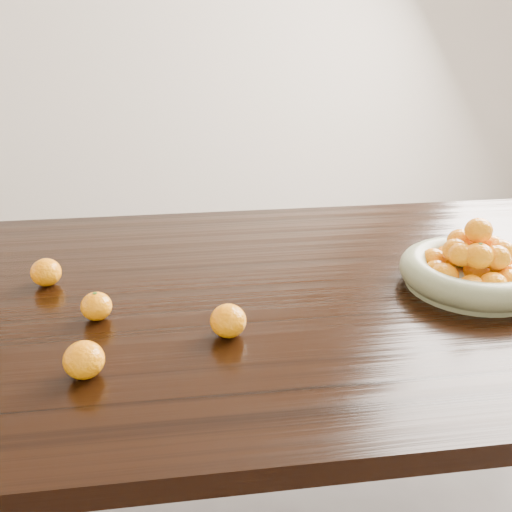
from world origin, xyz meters
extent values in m
cube|color=black|center=(0.00, 0.00, 0.73)|extent=(2.00, 1.00, 0.04)
cylinder|color=gray|center=(0.48, -0.05, 0.76)|extent=(0.26, 0.26, 0.01)
torus|color=gray|center=(0.48, -0.05, 0.78)|extent=(0.29, 0.29, 0.06)
ellipsoid|color=#FF9607|center=(0.55, -0.04, 0.79)|extent=(0.06, 0.06, 0.05)
ellipsoid|color=#FF9607|center=(0.53, -0.01, 0.79)|extent=(0.05, 0.05, 0.05)
ellipsoid|color=#FF9607|center=(0.50, 0.03, 0.79)|extent=(0.06, 0.06, 0.05)
ellipsoid|color=#FF9607|center=(0.46, 0.02, 0.79)|extent=(0.05, 0.05, 0.05)
ellipsoid|color=#FF9607|center=(0.42, 0.00, 0.79)|extent=(0.05, 0.05, 0.05)
ellipsoid|color=#FF9607|center=(0.40, -0.05, 0.79)|extent=(0.05, 0.05, 0.05)
ellipsoid|color=#FF9607|center=(0.40, -0.08, 0.79)|extent=(0.06, 0.06, 0.05)
ellipsoid|color=#FF9607|center=(0.44, -0.12, 0.79)|extent=(0.05, 0.05, 0.05)
ellipsoid|color=#FF9607|center=(0.48, -0.13, 0.79)|extent=(0.06, 0.06, 0.05)
ellipsoid|color=#FF9607|center=(0.52, -0.12, 0.79)|extent=(0.05, 0.05, 0.05)
ellipsoid|color=#FF9607|center=(0.48, -0.06, 0.79)|extent=(0.05, 0.05, 0.05)
ellipsoid|color=#FF9607|center=(0.52, -0.03, 0.83)|extent=(0.05, 0.05, 0.05)
ellipsoid|color=#FF9607|center=(0.50, -0.01, 0.83)|extent=(0.05, 0.05, 0.05)
ellipsoid|color=#FF9607|center=(0.46, -0.01, 0.83)|extent=(0.05, 0.05, 0.05)
ellipsoid|color=#FF9607|center=(0.44, -0.04, 0.83)|extent=(0.05, 0.05, 0.05)
ellipsoid|color=#FF9607|center=(0.44, -0.07, 0.83)|extent=(0.05, 0.05, 0.05)
ellipsoid|color=#FF9607|center=(0.46, -0.09, 0.84)|extent=(0.06, 0.06, 0.05)
ellipsoid|color=#FF9607|center=(0.50, -0.09, 0.83)|extent=(0.05, 0.05, 0.05)
ellipsoid|color=#FF9607|center=(0.52, -0.07, 0.83)|extent=(0.05, 0.05, 0.05)
ellipsoid|color=#FF9607|center=(0.48, -0.05, 0.87)|extent=(0.05, 0.05, 0.05)
ellipsoid|color=#FF9607|center=(-0.27, -0.09, 0.78)|extent=(0.06, 0.06, 0.05)
ellipsoid|color=#FF9607|center=(-0.26, -0.27, 0.78)|extent=(0.06, 0.06, 0.06)
ellipsoid|color=#FF9607|center=(-0.03, -0.18, 0.78)|extent=(0.06, 0.06, 0.06)
ellipsoid|color=#FF9607|center=(-0.39, 0.07, 0.78)|extent=(0.06, 0.06, 0.06)
camera|label=1|loc=(-0.10, -1.04, 1.27)|focal=40.00mm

